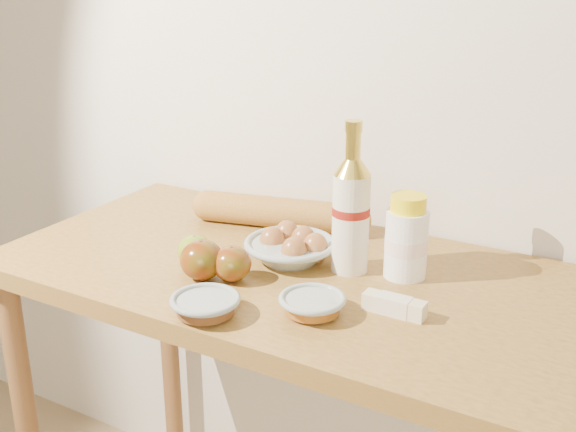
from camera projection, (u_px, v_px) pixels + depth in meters
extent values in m
cube|color=beige|center=(372.00, 44.00, 1.55)|extent=(3.50, 0.02, 2.60)
cube|color=#A67B35|center=(296.00, 278.00, 1.43)|extent=(1.20, 0.60, 0.04)
cylinder|color=brown|center=(170.00, 348.00, 2.04)|extent=(0.05, 0.05, 0.86)
cylinder|color=beige|center=(351.00, 223.00, 1.38)|extent=(0.07, 0.07, 0.19)
cylinder|color=maroon|center=(351.00, 211.00, 1.37)|extent=(0.08, 0.08, 0.02)
cone|color=gold|center=(352.00, 167.00, 1.34)|extent=(0.07, 0.07, 0.03)
cylinder|color=gold|center=(353.00, 145.00, 1.33)|extent=(0.03, 0.03, 0.05)
cylinder|color=gold|center=(354.00, 126.00, 1.32)|extent=(0.03, 0.03, 0.02)
cylinder|color=white|center=(406.00, 244.00, 1.37)|extent=(0.10, 0.10, 0.13)
cylinder|color=#FFDDD5|center=(406.00, 244.00, 1.37)|extent=(0.10, 0.10, 0.03)
cylinder|color=yellow|center=(409.00, 203.00, 1.34)|extent=(0.08, 0.08, 0.03)
torus|color=#97A5A0|center=(290.00, 244.00, 1.45)|extent=(0.24, 0.24, 0.01)
ellipsoid|color=brown|center=(272.00, 242.00, 1.46)|extent=(0.07, 0.07, 0.07)
ellipsoid|color=brown|center=(294.00, 253.00, 1.41)|extent=(0.07, 0.07, 0.07)
ellipsoid|color=brown|center=(303.00, 241.00, 1.47)|extent=(0.07, 0.07, 0.07)
ellipsoid|color=brown|center=(287.00, 235.00, 1.50)|extent=(0.07, 0.07, 0.07)
ellipsoid|color=brown|center=(315.00, 249.00, 1.43)|extent=(0.07, 0.07, 0.07)
cylinder|color=#BF883A|center=(279.00, 213.00, 1.62)|extent=(0.35, 0.15, 0.07)
sphere|color=#BF883A|center=(208.00, 205.00, 1.67)|extent=(0.08, 0.08, 0.07)
sphere|color=#BF883A|center=(356.00, 220.00, 1.57)|extent=(0.08, 0.08, 0.07)
ellipsoid|color=#A09E20|center=(195.00, 251.00, 1.42)|extent=(0.08, 0.08, 0.06)
cylinder|color=#503A1A|center=(194.00, 238.00, 1.41)|extent=(0.01, 0.01, 0.01)
ellipsoid|color=maroon|center=(202.00, 260.00, 1.36)|extent=(0.10, 0.10, 0.08)
cylinder|color=#462D17|center=(201.00, 244.00, 1.35)|extent=(0.01, 0.01, 0.01)
ellipsoid|color=maroon|center=(232.00, 264.00, 1.36)|extent=(0.09, 0.09, 0.07)
cylinder|color=#4A2F18|center=(232.00, 250.00, 1.35)|extent=(0.01, 0.01, 0.01)
torus|color=gray|center=(205.00, 300.00, 1.23)|extent=(0.15, 0.15, 0.01)
cylinder|color=brown|center=(205.00, 306.00, 1.23)|extent=(0.13, 0.13, 0.02)
torus|color=#98A59F|center=(312.00, 299.00, 1.23)|extent=(0.12, 0.12, 0.01)
cylinder|color=brown|center=(312.00, 305.00, 1.24)|extent=(0.10, 0.10, 0.02)
cube|color=beige|center=(394.00, 306.00, 1.24)|extent=(0.11, 0.03, 0.03)
cube|color=beige|center=(394.00, 306.00, 1.24)|extent=(0.06, 0.03, 0.03)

